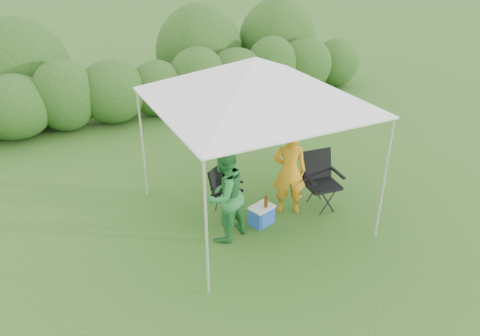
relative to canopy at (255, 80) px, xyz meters
name	(u,v)px	position (x,y,z in m)	size (l,w,h in m)	color
ground	(267,228)	(0.00, -0.50, -2.46)	(70.00, 70.00, 0.00)	#36631F
hedge	(157,86)	(0.00, 5.50, -1.64)	(13.15, 1.53, 1.80)	#2A5219
canopy	(255,80)	(0.00, 0.00, 0.00)	(3.10, 3.10, 2.83)	silver
chair_right	(320,176)	(1.23, -0.23, -1.88)	(0.69, 0.63, 1.03)	black
chair_left	(223,187)	(-0.41, 0.37, -1.99)	(0.65, 0.65, 0.83)	black
man	(289,171)	(0.61, -0.17, -1.66)	(0.59, 0.38, 1.61)	orange
woman	(224,195)	(-0.74, -0.41, -1.65)	(0.79, 0.62, 1.63)	#287B38
cooler	(262,215)	(-0.01, -0.33, -2.29)	(0.49, 0.41, 0.35)	#244EA7
bottle	(266,201)	(0.05, -0.37, -2.00)	(0.06, 0.06, 0.24)	#592D0C
lawn_toy	(347,117)	(4.26, 2.81, -2.31)	(0.63, 0.53, 0.32)	yellow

